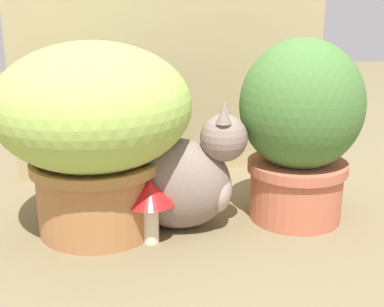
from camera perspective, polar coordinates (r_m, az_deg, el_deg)
ground_plane at (r=1.14m, az=-2.24°, el=-10.50°), size 6.00×6.00×0.00m
cardboard_backdrop at (r=1.52m, az=-2.28°, el=15.41°), size 0.95×0.03×0.96m
grass_planter at (r=1.15m, az=-11.12°, el=3.17°), size 0.45×0.45×0.44m
leafy_planter at (r=1.22m, az=12.26°, el=3.11°), size 0.29×0.29×0.45m
cat at (r=1.18m, az=-0.99°, el=-2.93°), size 0.37×0.24×0.32m
mushroom_ornament_red at (r=1.11m, az=-4.81°, el=-5.03°), size 0.11×0.11×0.15m
mushroom_ornament_pink at (r=1.16m, az=-12.55°, el=-6.72°), size 0.06×0.06×0.10m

